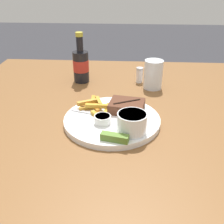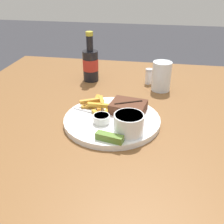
# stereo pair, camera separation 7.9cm
# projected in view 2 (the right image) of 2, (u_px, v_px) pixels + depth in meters

# --- Properties ---
(dining_table) EXTENTS (1.22, 1.27, 0.75)m
(dining_table) POSITION_uv_depth(u_px,v_px,m) (112.00, 141.00, 0.86)
(dining_table) COLOR brown
(dining_table) RESTS_ON ground_plane
(dinner_plate) EXTENTS (0.30, 0.30, 0.02)m
(dinner_plate) POSITION_uv_depth(u_px,v_px,m) (112.00, 120.00, 0.82)
(dinner_plate) COLOR white
(dinner_plate) RESTS_ON dining_table
(steak_portion) EXTENTS (0.12, 0.10, 0.03)m
(steak_portion) POSITION_uv_depth(u_px,v_px,m) (128.00, 107.00, 0.85)
(steak_portion) COLOR #512D1E
(steak_portion) RESTS_ON dinner_plate
(fries_pile) EXTENTS (0.11, 0.16, 0.02)m
(fries_pile) POSITION_uv_depth(u_px,v_px,m) (97.00, 105.00, 0.87)
(fries_pile) COLOR #BD8A2A
(fries_pile) RESTS_ON dinner_plate
(coleslaw_cup) EXTENTS (0.08, 0.08, 0.06)m
(coleslaw_cup) POSITION_uv_depth(u_px,v_px,m) (129.00, 123.00, 0.73)
(coleslaw_cup) COLOR white
(coleslaw_cup) RESTS_ON dinner_plate
(dipping_sauce_cup) EXTENTS (0.05, 0.05, 0.02)m
(dipping_sauce_cup) POSITION_uv_depth(u_px,v_px,m) (101.00, 118.00, 0.79)
(dipping_sauce_cup) COLOR silver
(dipping_sauce_cup) RESTS_ON dinner_plate
(pickle_spear) EXTENTS (0.08, 0.04, 0.02)m
(pickle_spear) POSITION_uv_depth(u_px,v_px,m) (109.00, 138.00, 0.70)
(pickle_spear) COLOR #567A2D
(pickle_spear) RESTS_ON dinner_plate
(fork_utensil) EXTENTS (0.13, 0.05, 0.00)m
(fork_utensil) POSITION_uv_depth(u_px,v_px,m) (90.00, 112.00, 0.85)
(fork_utensil) COLOR #B7B7BC
(fork_utensil) RESTS_ON dinner_plate
(beer_bottle) EXTENTS (0.07, 0.07, 0.21)m
(beer_bottle) POSITION_uv_depth(u_px,v_px,m) (91.00, 64.00, 1.11)
(beer_bottle) COLOR black
(beer_bottle) RESTS_ON dining_table
(drinking_glass) EXTENTS (0.07, 0.07, 0.12)m
(drinking_glass) POSITION_uv_depth(u_px,v_px,m) (161.00, 76.00, 1.03)
(drinking_glass) COLOR silver
(drinking_glass) RESTS_ON dining_table
(salt_shaker) EXTENTS (0.03, 0.03, 0.07)m
(salt_shaker) POSITION_uv_depth(u_px,v_px,m) (149.00, 76.00, 1.10)
(salt_shaker) COLOR white
(salt_shaker) RESTS_ON dining_table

